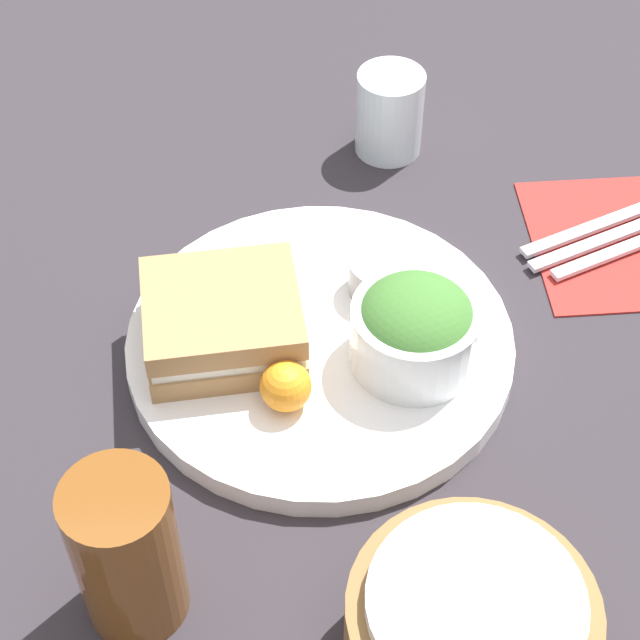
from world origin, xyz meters
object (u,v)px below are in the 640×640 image
sandwich (223,317)px  salad_bowl (415,328)px  plate (320,345)px  dressing_cup (381,276)px  bread_basket (469,633)px  fork (596,226)px  spoon (620,250)px  water_glass (390,113)px  drink_glass (127,553)px  knife (608,238)px

sandwich → salad_bowl: size_ratio=1.28×
plate → dressing_cup: size_ratio=5.75×
plate → bread_basket: size_ratio=2.00×
fork → spoon: same height
dressing_cup → bread_basket: bearing=93.1°
sandwich → water_glass: water_glass is taller
drink_glass → fork: bearing=-140.0°
plate → dressing_cup: dressing_cup is taller
sandwich → fork: 0.37m
plate → spoon: bearing=-161.4°
dressing_cup → drink_glass: (0.20, 0.26, 0.03)m
plate → sandwich: (0.08, -0.00, 0.04)m
water_glass → fork: bearing=142.4°
sandwich → salad_bowl: 0.15m
sandwich → water_glass: bearing=-122.6°
sandwich → spoon: bearing=-165.7°
drink_glass → water_glass: bearing=-115.8°
dressing_cup → bread_basket: size_ratio=0.35×
plate → sandwich: 0.09m
dressing_cup → knife: (-0.22, -0.06, -0.03)m
salad_bowl → water_glass: bearing=-93.2°
plate → bread_basket: bearing=104.8°
salad_bowl → drink_glass: size_ratio=0.77×
knife → spoon: same height
dressing_cup → spoon: size_ratio=0.38×
salad_bowl → bread_basket: 0.25m
spoon → water_glass: water_glass is taller
dressing_cup → knife: size_ratio=0.33×
salad_bowl → drink_glass: bearing=41.0°
salad_bowl → knife: 0.25m
drink_glass → water_glass: (-0.23, -0.48, -0.02)m
salad_bowl → dressing_cup: (0.02, -0.08, -0.02)m
plate → water_glass: bearing=-108.6°
plate → bread_basket: 0.29m
dressing_cup → knife: dressing_cup is taller
dressing_cup → drink_glass: 0.33m
plate → salad_bowl: size_ratio=3.12×
plate → salad_bowl: salad_bowl is taller
sandwich → spoon: sandwich is taller
sandwich → drink_glass: bearing=73.6°
sandwich → drink_glass: 0.23m
bread_basket → knife: bearing=-117.2°
bread_basket → plate: bearing=-75.2°
sandwich → drink_glass: (0.06, 0.22, 0.02)m
plate → knife: (-0.27, -0.11, -0.00)m
bread_basket → knife: (-0.20, -0.39, -0.04)m
dressing_cup → spoon: (-0.22, -0.05, -0.03)m
sandwich → spoon: (-0.36, -0.09, -0.04)m
salad_bowl → spoon: size_ratio=0.71×
spoon → water_glass: bearing=116.2°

